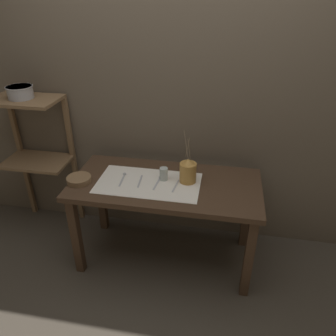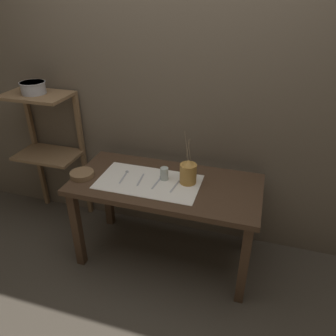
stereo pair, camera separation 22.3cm
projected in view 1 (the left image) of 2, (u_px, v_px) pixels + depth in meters
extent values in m
plane|color=#473F35|center=(166.00, 255.00, 2.68)|extent=(12.00, 12.00, 0.00)
cube|color=brown|center=(176.00, 97.00, 2.47)|extent=(7.00, 0.06, 2.40)
cube|color=#422D1E|center=(166.00, 185.00, 2.35)|extent=(1.35, 0.64, 0.04)
cube|color=#422D1E|center=(76.00, 236.00, 2.39)|extent=(0.06, 0.06, 0.66)
cube|color=#422D1E|center=(249.00, 258.00, 2.20)|extent=(0.06, 0.06, 0.66)
cube|color=#422D1E|center=(102.00, 197.00, 2.84)|extent=(0.06, 0.06, 0.66)
cube|color=#422D1E|center=(247.00, 212.00, 2.65)|extent=(0.06, 0.06, 0.66)
cube|color=brown|center=(24.00, 100.00, 2.47)|extent=(0.53, 0.34, 0.02)
cube|color=brown|center=(37.00, 161.00, 2.72)|extent=(0.53, 0.34, 0.02)
cube|color=brown|center=(22.00, 157.00, 2.92)|extent=(0.04, 0.04, 1.19)
cube|color=brown|center=(74.00, 162.00, 2.84)|extent=(0.04, 0.04, 1.19)
cube|color=white|center=(149.00, 183.00, 2.33)|extent=(0.73, 0.40, 0.00)
cylinder|color=#B7843D|center=(188.00, 173.00, 2.31)|extent=(0.12, 0.12, 0.15)
cone|color=#B7843D|center=(188.00, 161.00, 2.27)|extent=(0.09, 0.09, 0.04)
cylinder|color=#847056|center=(188.00, 147.00, 2.24)|extent=(0.03, 0.03, 0.15)
cylinder|color=#847056|center=(186.00, 145.00, 2.21)|extent=(0.04, 0.03, 0.20)
cylinder|color=#847056|center=(189.00, 149.00, 2.22)|extent=(0.02, 0.01, 0.15)
cylinder|color=brown|center=(79.00, 179.00, 2.34)|extent=(0.17, 0.17, 0.04)
cylinder|color=#B7C1BC|center=(164.00, 174.00, 2.34)|extent=(0.06, 0.06, 0.09)
cube|color=#A8A8AD|center=(122.00, 180.00, 2.36)|extent=(0.02, 0.17, 0.00)
sphere|color=#A8A8AD|center=(125.00, 174.00, 2.43)|extent=(0.02, 0.02, 0.02)
cube|color=#A8A8AD|center=(140.00, 181.00, 2.34)|extent=(0.03, 0.16, 0.00)
cube|color=#A8A8AD|center=(157.00, 184.00, 2.31)|extent=(0.03, 0.16, 0.00)
sphere|color=#A8A8AD|center=(160.00, 178.00, 2.38)|extent=(0.02, 0.02, 0.02)
cube|color=#A8A8AD|center=(176.00, 186.00, 2.29)|extent=(0.03, 0.16, 0.00)
cylinder|color=#A8A8AD|center=(20.00, 92.00, 2.44)|extent=(0.18, 0.18, 0.09)
cylinder|color=#A8A8AD|center=(19.00, 87.00, 2.42)|extent=(0.20, 0.20, 0.01)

